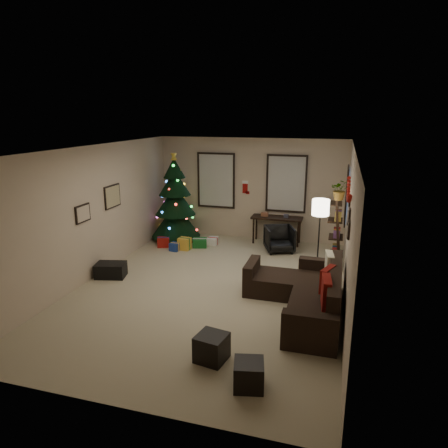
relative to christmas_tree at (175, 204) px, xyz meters
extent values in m
plane|color=tan|center=(1.86, -2.73, -1.00)|extent=(7.00, 7.00, 0.00)
plane|color=white|center=(1.86, -2.73, 1.70)|extent=(7.00, 7.00, 0.00)
plane|color=#C6B096|center=(1.86, 0.77, 0.35)|extent=(5.00, 0.00, 5.00)
plane|color=#C6B096|center=(1.86, -6.23, 0.35)|extent=(5.00, 0.00, 5.00)
plane|color=#C6B096|center=(-0.64, -2.73, 0.35)|extent=(0.00, 7.00, 7.00)
plane|color=#C6B096|center=(4.36, -2.73, 0.35)|extent=(0.00, 7.00, 7.00)
cube|color=#728CB2|center=(0.91, 0.74, 0.55)|extent=(0.94, 0.02, 1.35)
cube|color=beige|center=(0.91, 0.74, 0.55)|extent=(0.94, 0.03, 1.35)
cube|color=#728CB2|center=(2.81, 0.74, 0.55)|extent=(0.94, 0.02, 1.35)
cube|color=beige|center=(2.81, 0.74, 0.55)|extent=(0.94, 0.03, 1.35)
cube|color=#728CB2|center=(4.33, -0.18, 0.50)|extent=(0.05, 0.27, 1.17)
cube|color=beige|center=(4.33, -0.18, 0.50)|extent=(0.05, 0.45, 1.17)
cylinder|color=black|center=(0.00, 0.00, -0.85)|extent=(0.10, 0.10, 0.29)
cone|color=black|center=(0.00, 0.00, -0.43)|extent=(1.30, 1.30, 0.90)
cone|color=black|center=(0.00, 0.00, 0.10)|extent=(1.07, 1.07, 0.76)
cone|color=black|center=(0.00, 0.00, 0.57)|extent=(0.84, 0.84, 0.67)
cone|color=black|center=(0.00, 0.00, 0.95)|extent=(0.57, 0.57, 0.52)
cylinder|color=maroon|center=(0.00, 0.00, -0.98)|extent=(1.05, 1.05, 0.04)
cube|color=gold|center=(0.51, -0.68, -0.85)|extent=(0.28, 0.25, 0.30)
cube|color=maroon|center=(-0.09, -0.63, -0.87)|extent=(0.30, 0.22, 0.25)
cube|color=#14591E|center=(0.81, -0.38, -0.89)|extent=(0.35, 0.28, 0.22)
cube|color=navy|center=(0.31, -0.83, -0.90)|extent=(0.22, 0.22, 0.20)
cube|color=silver|center=(1.06, -0.08, -0.91)|extent=(0.25, 0.30, 0.18)
cube|color=black|center=(3.89, -3.27, -0.81)|extent=(0.80, 2.13, 0.37)
cube|color=black|center=(4.19, -3.27, -0.40)|extent=(0.20, 2.13, 0.46)
cube|color=black|center=(3.89, -4.43, -0.70)|extent=(0.80, 0.20, 0.59)
cube|color=black|center=(3.89, -2.10, -0.70)|extent=(0.80, 0.20, 0.59)
cube|color=black|center=(3.11, -2.60, -0.81)|extent=(0.75, 0.80, 0.37)
cube|color=black|center=(2.64, -2.60, -0.70)|extent=(0.18, 0.80, 0.59)
cube|color=maroon|center=(4.07, -3.76, -0.36)|extent=(0.17, 0.48, 0.47)
cube|color=maroon|center=(4.07, -3.23, -0.36)|extent=(0.25, 0.42, 0.41)
cube|color=beige|center=(4.07, -2.49, -0.37)|extent=(0.18, 0.44, 0.43)
cube|color=black|center=(2.62, -5.03, -0.81)|extent=(0.46, 0.46, 0.38)
cube|color=black|center=(3.24, -5.45, -0.82)|extent=(0.44, 0.44, 0.35)
cube|color=black|center=(2.63, 0.49, -0.31)|extent=(1.31, 0.47, 0.05)
cylinder|color=black|center=(2.06, 0.30, -0.67)|extent=(0.05, 0.05, 0.66)
cylinder|color=black|center=(2.06, 0.67, -0.67)|extent=(0.05, 0.05, 0.66)
cylinder|color=black|center=(3.21, 0.30, -0.67)|extent=(0.05, 0.05, 0.66)
cylinder|color=black|center=(3.21, 0.67, -0.67)|extent=(0.05, 0.05, 0.66)
imported|color=black|center=(2.81, -0.16, -0.68)|extent=(0.79, 0.77, 0.64)
cube|color=black|center=(4.18, -1.12, -0.16)|extent=(0.05, 0.05, 1.68)
cube|color=black|center=(4.18, -0.67, -0.16)|extent=(0.05, 0.05, 1.68)
cube|color=black|center=(4.15, -0.89, -0.67)|extent=(0.30, 0.47, 0.03)
cube|color=black|center=(4.15, -0.89, -0.30)|extent=(0.30, 0.47, 0.03)
cube|color=black|center=(4.15, -0.89, 0.08)|extent=(0.30, 0.47, 0.03)
cube|color=black|center=(4.15, -0.89, 0.45)|extent=(0.30, 0.47, 0.03)
imported|color=#4C4C4C|center=(4.16, -1.09, 0.85)|extent=(0.58, 0.53, 0.56)
cylinder|color=black|center=(3.81, -1.51, -0.98)|extent=(0.28, 0.28, 0.03)
cylinder|color=black|center=(3.81, -1.51, -0.28)|extent=(0.03, 0.03, 1.37)
cylinder|color=white|center=(3.81, -1.51, 0.48)|extent=(0.35, 0.35, 0.33)
cube|color=black|center=(-0.62, -2.02, 0.55)|extent=(0.04, 0.60, 0.50)
cube|color=tan|center=(-0.62, -2.02, 0.55)|extent=(0.01, 0.54, 0.45)
cube|color=black|center=(-0.62, -3.12, 0.43)|extent=(0.04, 0.45, 0.35)
cube|color=#C6B096|center=(-0.62, -3.12, 0.43)|extent=(0.01, 0.41, 0.31)
cube|color=black|center=(4.34, -3.33, 0.55)|extent=(0.03, 0.22, 0.28)
cube|color=black|center=(4.34, -2.98, 0.70)|extent=(0.03, 0.18, 0.22)
cube|color=black|center=(4.34, -2.98, 0.40)|extent=(0.03, 0.20, 0.16)
cube|color=black|center=(4.34, -2.63, 0.58)|extent=(0.03, 0.26, 0.20)
cube|color=black|center=(4.34, -2.28, 0.48)|extent=(0.03, 0.18, 0.24)
cube|color=black|center=(4.34, -2.28, 0.78)|extent=(0.03, 0.16, 0.16)
cube|color=#990F0C|center=(1.71, 0.79, 0.39)|extent=(0.14, 0.04, 0.30)
cube|color=white|center=(1.71, 0.79, 0.54)|extent=(0.16, 0.05, 0.08)
cube|color=#990F0C|center=(1.78, 0.79, 0.26)|extent=(0.10, 0.04, 0.08)
cube|color=#990F0C|center=(2.04, 0.82, 0.44)|extent=(0.14, 0.04, 0.30)
cube|color=white|center=(2.04, 0.82, 0.59)|extent=(0.16, 0.05, 0.08)
cube|color=#990F0C|center=(2.11, 0.82, 0.31)|extent=(0.10, 0.04, 0.08)
cube|color=black|center=(-0.32, -2.77, -0.85)|extent=(0.67, 0.53, 0.30)
camera|label=1|loc=(4.16, -9.75, 2.30)|focal=32.71mm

